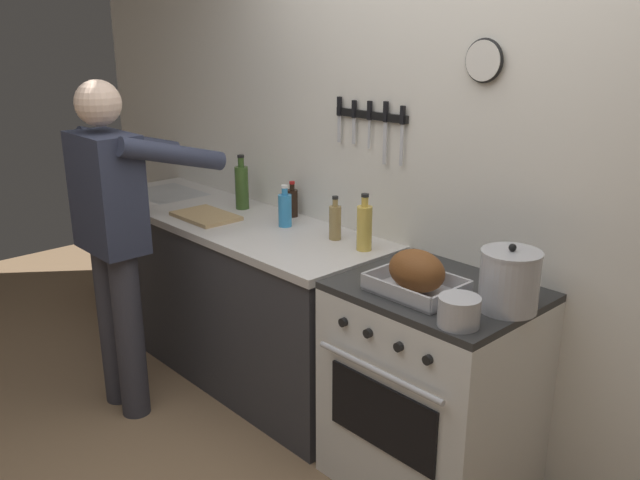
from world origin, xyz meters
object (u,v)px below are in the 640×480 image
Objects in this scene: roasting_pan at (416,274)px; cutting_board at (206,216)px; bottle_vinegar at (335,221)px; saucepan at (459,311)px; bottle_cooking_oil at (364,227)px; bottle_soy_sauce at (292,202)px; bottle_olive_oil at (242,186)px; bottle_dish_soap at (285,209)px; stock_pot at (509,281)px; stove at (432,388)px; person_cook at (115,230)px.

cutting_board is (-1.45, -0.00, -0.07)m from roasting_pan.
bottle_vinegar reaches higher than cutting_board.
saucepan is 0.86m from bottle_cooking_oil.
bottle_soy_sauce is 0.64× the size of bottle_olive_oil.
saucepan is at bearing -13.88° from bottle_dish_soap.
stock_pot reaches higher than bottle_dish_soap.
bottle_soy_sauce is at bearing 169.29° from bottle_cooking_oil.
bottle_dish_soap is at bearing 168.60° from roasting_pan.
bottle_dish_soap is at bearing -52.16° from bottle_soy_sauce.
bottle_soy_sauce is at bearing 168.06° from stove.
person_cook is 8.53× the size of bottle_soy_sauce.
roasting_pan is 0.31m from saucepan.
stove is 0.64m from stock_pot.
person_cook is 5.43× the size of bottle_olive_oil.
roasting_pan is 1.49m from bottle_olive_oil.
bottle_dish_soap is (0.41, 0.21, 0.08)m from cutting_board.
bottle_vinegar is at bearing 160.75° from roasting_pan.
bottle_olive_oil is at bearing 178.64° from bottle_cooking_oil.
stove is 1.19m from bottle_dish_soap.
bottle_dish_soap reaches higher than bottle_soy_sauce.
bottle_cooking_oil reaches higher than stove.
stove is 0.54m from roasting_pan.
cutting_board is 0.47m from bottle_dish_soap.
stock_pot reaches higher than bottle_vinegar.
bottle_soy_sauce is (-1.47, 0.23, -0.03)m from stock_pot.
cutting_board reaches higher than stove.
bottle_olive_oil reaches higher than bottle_vinegar.
stock_pot is 1.71× the size of saucepan.
person_cook is 1.51m from roasting_pan.
roasting_pan is 1.39× the size of stock_pot.
stock_pot reaches higher than roasting_pan.
bottle_vinegar is (0.74, 0.25, 0.08)m from cutting_board.
person_cook is 1.75m from saucepan.
stock_pot reaches higher than cutting_board.
roasting_pan is at bearing 0.19° from cutting_board.
bottle_olive_oil is (-0.02, 0.26, 0.12)m from cutting_board.
bottle_dish_soap is at bearing -6.16° from bottle_olive_oil.
bottle_cooking_oil is at bearing 14.01° from cutting_board.
bottle_vinegar is at bearing 173.33° from stock_pot.
saucepan is at bearing -40.86° from stove.
bottle_cooking_oil is at bearing -42.13° from person_cook.
bottle_cooking_oil reaches higher than bottle_soy_sauce.
saucepan is 1.05m from bottle_vinegar.
saucepan is 0.48× the size of bottle_olive_oil.
saucepan is 1.79m from bottle_olive_oil.
bottle_vinegar is at bearing 169.24° from stove.
stove is 3.38× the size of bottle_cooking_oil.
person_cook is 6.58× the size of stock_pot.
bottle_soy_sauce is at bearing 17.55° from bottle_olive_oil.
bottle_soy_sauce is (-1.43, 0.47, 0.03)m from saucepan.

